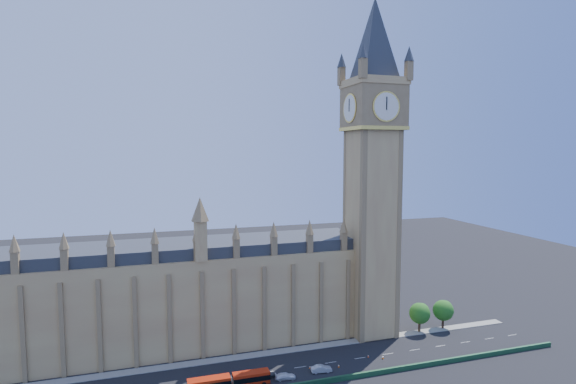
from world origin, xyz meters
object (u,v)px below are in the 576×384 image
object	(u,v)px
car_silver	(321,369)
car_white	(285,376)
car_grey	(266,374)
red_bus	(229,382)

from	to	relation	value
car_silver	car_white	size ratio (longest dim) A/B	1.04
car_silver	car_white	xyz separation A→B (m)	(-9.14, -0.57, -0.12)
car_grey	car_white	world-z (taller)	car_grey
red_bus	car_silver	world-z (taller)	red_bus
red_bus	car_silver	size ratio (longest dim) A/B	3.67
car_grey	red_bus	bearing A→B (deg)	111.82
red_bus	car_grey	world-z (taller)	red_bus
car_silver	red_bus	bearing A→B (deg)	99.34
car_grey	car_silver	world-z (taller)	car_silver
car_white	red_bus	bearing A→B (deg)	97.75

